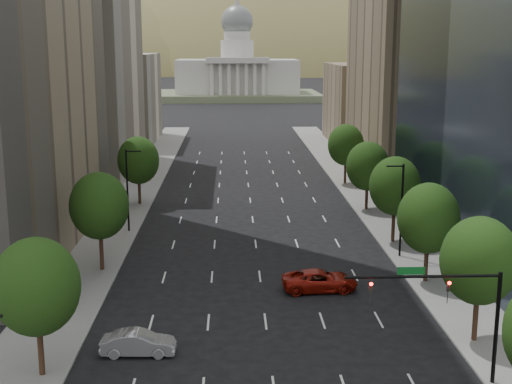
{
  "coord_description": "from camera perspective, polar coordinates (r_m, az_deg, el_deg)",
  "views": [
    {
      "loc": [
        -2.39,
        -7.03,
        19.76
      ],
      "look_at": [
        -0.41,
        47.81,
        8.0
      ],
      "focal_mm": 48.28,
      "sensor_mm": 36.0,
      "label": 1
    }
  ],
  "objects": [
    {
      "name": "tree_right_3",
      "position": [
        70.38,
        11.44,
        0.49
      ],
      "size": [
        5.2,
        5.2,
        8.89
      ],
      "color": "#382316",
      "rests_on": "ground"
    },
    {
      "name": "filler_right",
      "position": [
        143.17,
        9.04,
        7.24
      ],
      "size": [
        14.0,
        26.0,
        16.0
      ],
      "primitive_type": "cube",
      "color": "#8C7759",
      "rests_on": "ground"
    },
    {
      "name": "capitol",
      "position": [
        256.99,
        -1.56,
        9.6
      ],
      "size": [
        60.0,
        40.0,
        35.2
      ],
      "color": "#596647",
      "rests_on": "ground"
    },
    {
      "name": "tree_right_1",
      "position": [
        48.13,
        18.03,
        -5.44
      ],
      "size": [
        5.2,
        5.2,
        8.75
      ],
      "color": "#382316",
      "rests_on": "ground"
    },
    {
      "name": "tree_right_5",
      "position": [
        99.4,
        7.46,
        3.89
      ],
      "size": [
        5.2,
        5.2,
        8.75
      ],
      "color": "#382316",
      "rests_on": "ground"
    },
    {
      "name": "car_silver",
      "position": [
        46.36,
        -9.72,
        -12.23
      ],
      "size": [
        4.87,
        1.78,
        1.59
      ],
      "primitive_type": "imported",
      "rotation": [
        0.0,
        0.0,
        1.55
      ],
      "color": "#9B9CA1",
      "rests_on": "ground"
    },
    {
      "name": "filler_left",
      "position": [
        145.2,
        -11.12,
        7.62
      ],
      "size": [
        14.0,
        26.0,
        18.0
      ],
      "primitive_type": "cube",
      "color": "beige",
      "rests_on": "ground"
    },
    {
      "name": "streetlight_ln",
      "position": [
        74.38,
        -10.57,
        0.32
      ],
      "size": [
        1.7,
        0.2,
        9.0
      ],
      "color": "black",
      "rests_on": "ground"
    },
    {
      "name": "tree_right_4",
      "position": [
        83.9,
        9.23,
        2.13
      ],
      "size": [
        5.2,
        5.2,
        8.46
      ],
      "color": "#382316",
      "rests_on": "ground"
    },
    {
      "name": "parking_tan_right",
      "position": [
        110.58,
        12.44,
        9.35
      ],
      "size": [
        14.0,
        30.0,
        30.0
      ],
      "primitive_type": "cube",
      "color": "#8C7759",
      "rests_on": "ground"
    },
    {
      "name": "streetlight_rn",
      "position": [
        65.73,
        11.92,
        -1.29
      ],
      "size": [
        1.7,
        0.2,
        9.0
      ],
      "color": "black",
      "rests_on": "ground"
    },
    {
      "name": "foothills",
      "position": [
        610.27,
        1.43,
        6.68
      ],
      "size": [
        720.0,
        413.0,
        263.0
      ],
      "color": "olive",
      "rests_on": "ground"
    },
    {
      "name": "midrise_cream_left",
      "position": [
        112.35,
        -13.92,
        10.6
      ],
      "size": [
        14.0,
        30.0,
        35.0
      ],
      "primitive_type": "cube",
      "color": "beige",
      "rests_on": "ground"
    },
    {
      "name": "tree_left_0",
      "position": [
        43.06,
        -17.74,
        -7.49
      ],
      "size": [
        5.2,
        5.2,
        8.75
      ],
      "color": "#382316",
      "rests_on": "ground"
    },
    {
      "name": "tree_left_1",
      "position": [
        61.72,
        -12.86,
        -1.13
      ],
      "size": [
        5.2,
        5.2,
        8.97
      ],
      "color": "#382316",
      "rests_on": "ground"
    },
    {
      "name": "sidewalk_left",
      "position": [
        71.08,
        -12.65,
        -4.28
      ],
      "size": [
        6.0,
        200.0,
        0.15
      ],
      "primitive_type": "cube",
      "color": "slate",
      "rests_on": "ground"
    },
    {
      "name": "traffic_signal",
      "position": [
        41.84,
        16.26,
        -8.82
      ],
      "size": [
        9.12,
        0.4,
        7.38
      ],
      "color": "black",
      "rests_on": "ground"
    },
    {
      "name": "sidewalk_right",
      "position": [
        72.11,
        12.41,
        -4.04
      ],
      "size": [
        6.0,
        200.0,
        0.15
      ],
      "primitive_type": "cube",
      "color": "slate",
      "rests_on": "ground"
    },
    {
      "name": "car_red_far",
      "position": [
        57.05,
        5.3,
        -7.31
      ],
      "size": [
        6.34,
        3.22,
        1.72
      ],
      "primitive_type": "imported",
      "rotation": [
        0.0,
        0.0,
        1.63
      ],
      "color": "maroon",
      "rests_on": "ground"
    },
    {
      "name": "tree_left_2",
      "position": [
        86.96,
        -9.72,
        2.6
      ],
      "size": [
        5.2,
        5.2,
        8.68
      ],
      "color": "#382316",
      "rests_on": "ground"
    },
    {
      "name": "tree_right_2",
      "position": [
        59.14,
        14.1,
        -2.13
      ],
      "size": [
        5.2,
        5.2,
        8.61
      ],
      "color": "#382316",
      "rests_on": "ground"
    }
  ]
}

